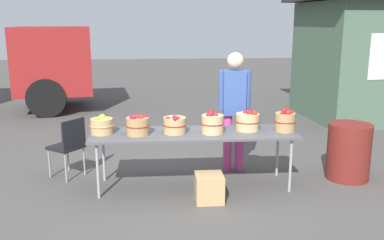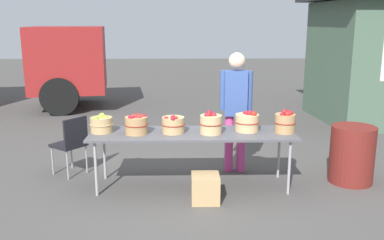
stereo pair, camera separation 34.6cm
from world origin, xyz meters
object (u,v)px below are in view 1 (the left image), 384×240
folding_chair (69,143)px  apple_basket_red_3 (248,121)px  apple_basket_red_0 (138,125)px  apple_basket_red_4 (285,121)px  apple_basket_red_1 (175,125)px  vendor_adult (234,103)px  apple_basket_green_0 (102,125)px  trash_barrel (349,151)px  produce_crate (209,188)px  market_table (194,135)px  apple_basket_red_2 (212,123)px

folding_chair → apple_basket_red_3: bearing=117.8°
apple_basket_red_0 → apple_basket_red_4: apple_basket_red_4 is taller
apple_basket_red_1 → vendor_adult: size_ratio=0.18×
apple_basket_green_0 → apple_basket_red_1: size_ratio=0.99×
apple_basket_red_3 → trash_barrel: bearing=1.8°
apple_basket_green_0 → vendor_adult: 1.92m
apple_basket_red_0 → vendor_adult: size_ratio=0.18×
apple_basket_red_3 → apple_basket_red_4: bearing=-10.6°
folding_chair → trash_barrel: size_ratio=1.09×
vendor_adult → produce_crate: vendor_adult is taller
market_table → vendor_adult: (0.64, 0.58, 0.32)m
folding_chair → produce_crate: folding_chair is taller
vendor_adult → produce_crate: (-0.49, -1.08, -0.86)m
apple_basket_red_3 → produce_crate: 1.08m
apple_basket_green_0 → apple_basket_red_0: size_ratio=0.99×
folding_chair → vendor_adult: bearing=129.7°
folding_chair → produce_crate: (1.87, -0.98, -0.34)m
apple_basket_red_0 → apple_basket_red_3: (1.46, 0.12, 0.00)m
apple_basket_red_2 → produce_crate: bearing=-101.1°
apple_basket_red_1 → apple_basket_red_0: bearing=-175.9°
apple_basket_red_4 → produce_crate: (-1.07, -0.48, -0.72)m
apple_basket_red_2 → apple_basket_red_0: bearing=179.8°
apple_basket_red_3 → apple_basket_red_4: (0.49, -0.09, 0.01)m
folding_chair → trash_barrel: (3.92, -0.36, -0.11)m
market_table → apple_basket_red_3: bearing=5.6°
apple_basket_red_1 → apple_basket_red_4: 1.47m
folding_chair → trash_barrel: 3.94m
apple_basket_red_3 → trash_barrel: apple_basket_red_3 is taller
apple_basket_red_0 → trash_barrel: 2.97m
apple_basket_red_1 → trash_barrel: (2.45, 0.13, -0.47)m
apple_basket_red_4 → produce_crate: bearing=-155.8°
vendor_adult → trash_barrel: vendor_adult is taller
apple_basket_red_3 → folding_chair: apple_basket_red_3 is taller
trash_barrel → folding_chair: bearing=174.8°
trash_barrel → produce_crate: bearing=-163.2°
apple_basket_green_0 → folding_chair: (-0.53, 0.43, -0.36)m
apple_basket_green_0 → apple_basket_red_0: (0.47, -0.09, 0.01)m
market_table → apple_basket_green_0: apple_basket_green_0 is taller
market_table → apple_basket_red_3: (0.73, 0.07, 0.16)m
folding_chair → trash_barrel: bearing=122.0°
produce_crate → apple_basket_red_4: bearing=24.2°
folding_chair → produce_crate: size_ratio=2.51×
apple_basket_green_0 → folding_chair: bearing=140.9°
apple_basket_green_0 → apple_basket_red_0: bearing=-11.1°
vendor_adult → folding_chair: 2.42m
apple_basket_red_3 → apple_basket_red_4: size_ratio=1.07×
apple_basket_red_2 → folding_chair: (-1.96, 0.52, -0.38)m
apple_basket_red_0 → trash_barrel: (2.93, 0.16, -0.48)m
apple_basket_red_3 → produce_crate: (-0.58, -0.57, -0.71)m
apple_basket_red_1 → produce_crate: bearing=-50.6°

